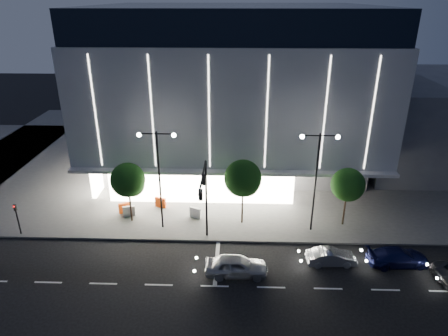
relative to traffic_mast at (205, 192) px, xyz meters
name	(u,v)px	position (x,y,z in m)	size (l,w,h in m)	color
ground	(189,272)	(-1.00, -3.34, -5.03)	(160.00, 160.00, 0.00)	black
sidewalk_museum	(249,154)	(4.00, 20.66, -4.95)	(70.00, 40.00, 0.15)	#474747
museum	(234,86)	(1.98, 18.97, 4.25)	(30.00, 25.80, 18.00)	#4C4C51
annex_building	(421,119)	(25.00, 20.66, -0.03)	(16.00, 20.00, 10.00)	#4C4C51
traffic_mast	(205,192)	(0.00, 0.00, 0.00)	(0.33, 5.89, 7.07)	black
street_lamp_west	(159,166)	(-4.00, 2.66, 0.93)	(3.16, 0.36, 9.00)	black
street_lamp_east	(317,169)	(9.00, 2.66, 0.93)	(3.16, 0.36, 9.00)	black
ped_signal_far	(17,216)	(-16.00, 1.16, -3.14)	(0.22, 0.24, 3.00)	black
tree_left	(128,182)	(-6.97, 3.68, -0.99)	(3.02, 3.02, 5.72)	black
tree_mid	(243,180)	(3.03, 3.68, -0.69)	(3.25, 3.25, 6.15)	black
tree_right	(348,186)	(12.03, 3.68, -1.14)	(2.91, 2.91, 5.51)	black
car_lead	(236,266)	(2.52, -3.50, -4.24)	(1.85, 4.60, 1.57)	#9FA2A7
car_second	(331,257)	(9.75, -1.99, -4.41)	(1.32, 3.78, 1.24)	#A1A3A9
car_third	(398,257)	(14.82, -1.84, -4.35)	(1.88, 4.64, 1.35)	#121647
barrier_a	(125,208)	(-8.01, 5.05, -4.38)	(1.10, 0.25, 1.00)	#EE490D
barrier_b	(129,211)	(-7.43, 4.45, -4.38)	(1.10, 0.25, 1.00)	silver
barrier_c	(160,202)	(-4.82, 6.19, -4.38)	(1.10, 0.25, 1.00)	#FB460D
barrier_d	(195,213)	(-1.28, 4.37, -4.38)	(1.10, 0.25, 1.00)	silver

